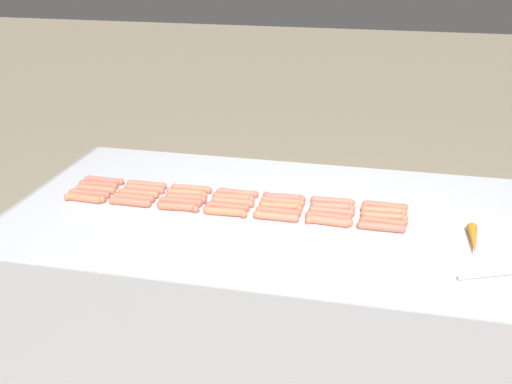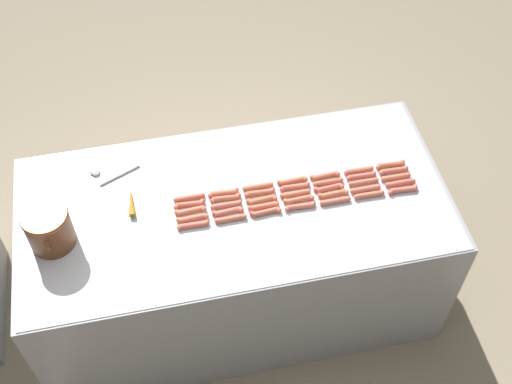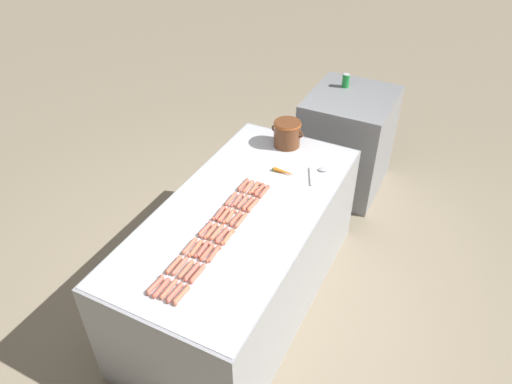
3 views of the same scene
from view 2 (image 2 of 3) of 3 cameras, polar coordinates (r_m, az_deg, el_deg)
name	(u,v)px [view 2 (image 2 of 3)]	position (r m, az deg, el deg)	size (l,w,h in m)	color
ground_plane	(238,294)	(3.92, -1.56, -8.68)	(20.00, 20.00, 0.00)	gray
griddle_counter	(236,252)	(3.55, -1.71, -5.18)	(1.00, 2.07, 0.87)	#9EA0A5
hot_dog_0	(403,190)	(3.30, 12.45, 0.19)	(0.03, 0.15, 0.03)	#D76954
hot_dog_1	(369,195)	(3.25, 9.66, -0.24)	(0.03, 0.15, 0.03)	#D26A4F
hot_dog_2	(335,201)	(3.20, 6.79, -0.77)	(0.03, 0.15, 0.03)	#D46E55
hot_dog_3	(300,206)	(3.17, 3.81, -1.23)	(0.03, 0.15, 0.03)	#D46953
hot_dog_4	(265,212)	(3.14, 0.81, -1.73)	(0.04, 0.15, 0.03)	#CB6350
hot_dog_5	(231,219)	(3.12, -2.19, -2.29)	(0.03, 0.15, 0.03)	#CE6A53
hot_dog_6	(193,225)	(3.11, -5.39, -2.83)	(0.03, 0.15, 0.03)	#D3644D
hot_dog_7	(400,183)	(3.32, 12.25, 0.76)	(0.03, 0.15, 0.03)	#D66350
hot_dog_8	(365,189)	(3.27, 9.34, 0.25)	(0.03, 0.15, 0.03)	#CF6D56
hot_dog_9	(333,194)	(3.23, 6.62, -0.17)	(0.03, 0.15, 0.03)	#D5714D
hot_dog_10	(299,200)	(3.19, 3.68, -0.65)	(0.03, 0.15, 0.03)	#CD6C4F
hot_dog_11	(263,206)	(3.16, 0.64, -1.22)	(0.03, 0.15, 0.03)	#D76A4F
hot_dog_12	(228,212)	(3.14, -2.43, -1.68)	(0.04, 0.15, 0.03)	#CC6A56
hot_dog_13	(192,218)	(3.13, -5.46, -2.24)	(0.03, 0.15, 0.03)	#D36F53
hot_dog_14	(396,177)	(3.34, 11.87, 1.26)	(0.03, 0.15, 0.03)	#D57053
hot_dog_15	(364,182)	(3.29, 9.18, 0.85)	(0.03, 0.15, 0.03)	#CB6D50
hot_dog_16	(329,188)	(3.25, 6.25, 0.34)	(0.04, 0.15, 0.03)	#D16454
hot_dog_17	(295,194)	(3.21, 3.38, -0.14)	(0.03, 0.15, 0.03)	#D67153
hot_dog_18	(262,200)	(3.18, 0.49, -0.67)	(0.04, 0.15, 0.03)	#D3704F
hot_dog_19	(226,205)	(3.17, -2.57, -1.12)	(0.03, 0.15, 0.03)	#C96C55
hot_dog_20	(190,211)	(3.16, -5.63, -1.60)	(0.03, 0.15, 0.03)	#CF7152
hot_dog_21	(394,171)	(3.37, 11.70, 1.81)	(0.03, 0.15, 0.03)	#CE6752
hot_dog_22	(361,176)	(3.32, 9.00, 1.37)	(0.03, 0.15, 0.03)	#CF6656
hot_dog_23	(328,182)	(3.27, 6.19, 0.85)	(0.03, 0.15, 0.03)	#CF664D
hot_dog_24	(295,187)	(3.24, 3.34, 0.44)	(0.03, 0.15, 0.03)	#CE6550
hot_dog_25	(260,193)	(3.21, 0.32, -0.05)	(0.03, 0.15, 0.03)	#CD664D
hot_dog_26	(226,198)	(3.19, -2.62, -0.53)	(0.04, 0.15, 0.03)	#CF644D
hot_dog_27	(189,204)	(3.18, -5.72, -1.05)	(0.04, 0.15, 0.03)	#D6644D
hot_dog_28	(390,165)	(3.39, 11.42, 2.32)	(0.03, 0.15, 0.03)	#CD6F4E
hot_dog_29	(359,170)	(3.34, 8.78, 1.84)	(0.03, 0.15, 0.03)	#CF684F
hot_dog_30	(325,176)	(3.30, 5.92, 1.38)	(0.03, 0.15, 0.03)	#CB664D
hot_dog_31	(292,181)	(3.26, 3.12, 0.97)	(0.03, 0.15, 0.03)	#D6704E
hot_dog_32	(258,187)	(3.23, 0.17, 0.47)	(0.03, 0.15, 0.03)	#D17054
hot_dog_33	(223,193)	(3.21, -2.82, -0.06)	(0.03, 0.15, 0.03)	#D57052
hot_dog_34	(189,198)	(3.21, -5.74, -0.48)	(0.03, 0.15, 0.03)	#CE6650
bean_pot	(48,227)	(3.11, -17.35, -2.85)	(0.27, 0.22, 0.21)	brown
serving_spoon	(103,172)	(3.38, -12.97, 1.64)	(0.14, 0.26, 0.02)	#B7B7BC
carrot	(131,203)	(3.23, -10.61, -0.89)	(0.18, 0.04, 0.03)	orange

